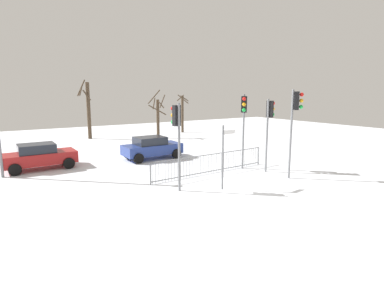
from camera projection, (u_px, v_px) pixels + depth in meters
name	position (u px, v px, depth m)	size (l,w,h in m)	color
ground_plane	(246.00, 186.00, 14.33)	(60.00, 60.00, 0.00)	white
traffic_light_foreground_left	(295.00, 114.00, 15.13)	(0.48, 0.45, 4.48)	slate
traffic_light_foreground_right	(177.00, 127.00, 13.32)	(0.35, 0.57, 3.89)	slate
traffic_light_rear_left	(269.00, 119.00, 16.59)	(0.57, 0.34, 4.00)	slate
traffic_light_rear_right	(244.00, 115.00, 17.06)	(0.46, 0.47, 4.24)	slate
direction_sign_post	(224.00, 154.00, 13.67)	(0.79, 0.12, 2.91)	slate
pedestrian_guard_railing	(211.00, 163.00, 16.54)	(7.39, 0.37, 1.07)	slate
car_blue_mid	(152.00, 147.00, 20.21)	(3.82, 1.97, 1.47)	navy
car_red_near	(39.00, 156.00, 17.45)	(3.84, 2.01, 1.47)	maroon
bare_tree_left	(88.00, 109.00, 28.67)	(1.17, 1.50, 5.54)	#473828
bare_tree_centre	(182.00, 113.00, 33.38)	(1.26, 1.24, 4.13)	#473828
bare_tree_right	(158.00, 116.00, 29.23)	(1.76, 1.90, 4.61)	#473828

